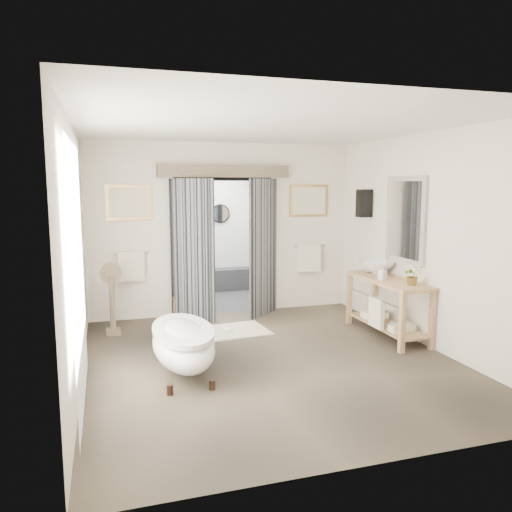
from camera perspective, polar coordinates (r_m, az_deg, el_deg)
The scene contains 13 objects.
ground_plane at distance 6.44m, azimuth 1.59°, elevation -11.81°, with size 5.00×5.00×0.00m, color brown.
room_shell at distance 5.95m, azimuth 1.68°, elevation 4.86°, with size 4.52×5.02×2.91m.
shower_room at distance 10.01m, azimuth -5.66°, elevation 0.68°, with size 2.22×2.01×2.51m.
back_wall_dressing at distance 8.31m, azimuth -3.45°, elevation 3.74°, with size 3.82×0.67×2.52m.
clawfoot_tub at distance 5.95m, azimuth -8.35°, elevation -9.85°, with size 0.69×1.55×0.76m.
vanity at distance 7.53m, azimuth 14.68°, elevation -5.12°, with size 0.57×1.60×0.85m.
pedestal_mirror at distance 7.68m, azimuth -16.10°, elevation -5.24°, with size 0.32×0.21×1.08m.
rug at distance 7.62m, azimuth -3.28°, elevation -8.59°, with size 1.20×0.80×0.01m, color beige.
slippers at distance 7.58m, azimuth -4.33°, elevation -8.44°, with size 0.38×0.26×0.05m.
basin at distance 7.83m, azimuth 13.59°, elevation -1.29°, with size 0.56×0.56×0.19m, color white.
plant at distance 7.07m, azimuth 17.48°, elevation -2.13°, with size 0.24×0.21×0.27m, color gray.
soap_bottle_a at distance 7.37m, azimuth 14.25°, elevation -1.86°, with size 0.09×0.09×0.20m, color gray.
soap_bottle_b at distance 7.93m, azimuth 12.78°, elevation -1.25°, with size 0.13×0.13×0.16m, color gray.
Camera 1 is at (-1.93, -5.74, 2.20)m, focal length 35.00 mm.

